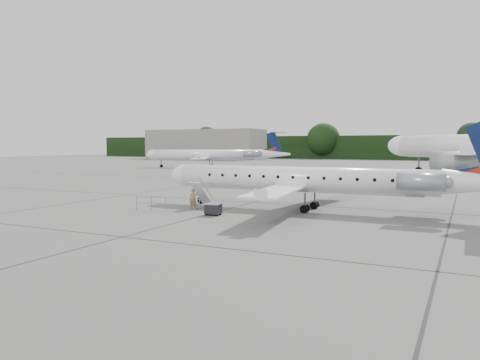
% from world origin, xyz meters
% --- Properties ---
extents(ground, '(320.00, 320.00, 0.00)m').
position_xyz_m(ground, '(0.00, 0.00, 0.00)').
color(ground, '#5A5A58').
rests_on(ground, ground).
extents(treeline, '(260.00, 4.00, 8.00)m').
position_xyz_m(treeline, '(0.00, 130.00, 4.00)').
color(treeline, black).
rests_on(treeline, ground).
extents(terminal_building, '(40.00, 14.00, 10.00)m').
position_xyz_m(terminal_building, '(-70.00, 110.00, 5.00)').
color(terminal_building, gray).
rests_on(terminal_building, ground).
extents(main_regional_jet, '(25.23, 18.18, 6.47)m').
position_xyz_m(main_regional_jet, '(-0.11, 4.61, 3.23)').
color(main_regional_jet, white).
rests_on(main_regional_jet, ground).
extents(airstair, '(0.85, 2.12, 2.03)m').
position_xyz_m(airstair, '(-7.34, 2.59, 1.01)').
color(airstair, white).
rests_on(airstair, ground).
extents(passenger, '(0.66, 0.56, 1.55)m').
position_xyz_m(passenger, '(-7.34, 1.38, 0.77)').
color(passenger, '#7E6345').
rests_on(passenger, ground).
extents(safety_railing, '(2.06, 0.93, 1.00)m').
position_xyz_m(safety_railing, '(-9.84, -0.47, 0.50)').
color(safety_railing, gray).
rests_on(safety_railing, ground).
extents(baggage_cart, '(1.09, 0.92, 0.88)m').
position_xyz_m(baggage_cart, '(-4.52, -0.54, 0.44)').
color(baggage_cart, black).
rests_on(baggage_cart, ground).
extents(bg_regional_left, '(34.21, 28.90, 7.66)m').
position_xyz_m(bg_regional_left, '(-38.80, 57.14, 3.83)').
color(bg_regional_left, white).
rests_on(bg_regional_left, ground).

